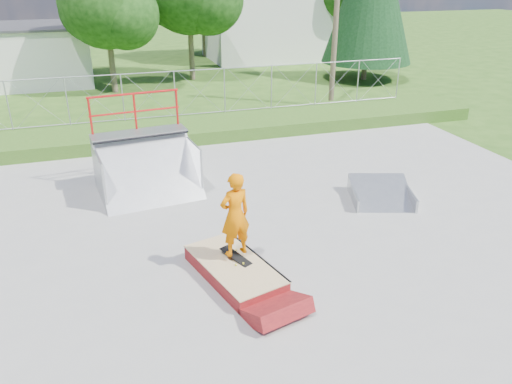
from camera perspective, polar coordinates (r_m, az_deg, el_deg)
ground at (r=11.06m, az=0.14°, el=-7.93°), size 120.00×120.00×0.00m
concrete_pad at (r=11.05m, az=0.14°, el=-7.84°), size 20.00×16.00×0.04m
grass_berm at (r=19.47m, az=-8.53°, el=7.08°), size 24.00×3.00×0.50m
grind_box at (r=10.45m, az=-2.49°, el=-8.92°), size 1.73×2.61×0.36m
quarter_pipe at (r=14.07m, az=-12.45°, el=4.76°), size 2.92×2.56×2.68m
flat_bank_ramp at (r=14.09m, az=14.13°, el=-0.19°), size 2.03×2.10×0.49m
skateboard at (r=10.47m, az=-2.32°, el=-7.38°), size 0.56×0.81×0.13m
skater at (r=10.03m, az=-2.40°, el=-3.00°), size 0.74×0.57×1.80m
chain_link_fence at (r=20.14m, az=-9.23°, el=10.99°), size 20.00×0.06×1.80m
gable_house at (r=36.94m, az=1.13°, el=20.97°), size 8.40×6.08×8.94m
utility_pole at (r=23.43m, az=9.15°, el=19.27°), size 0.24×0.24×8.00m
tree_left_near at (r=26.83m, az=-16.27°, el=19.76°), size 4.76×4.48×6.65m
tree_back_mid at (r=37.72m, az=-5.68°, el=20.62°), size 4.08×3.84×5.70m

